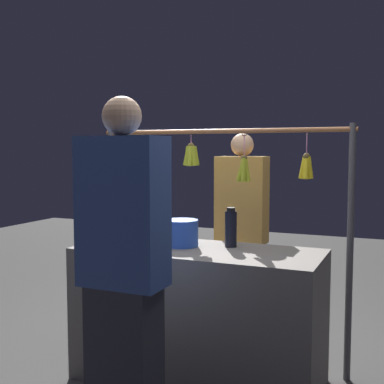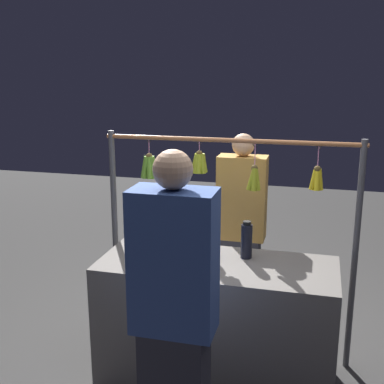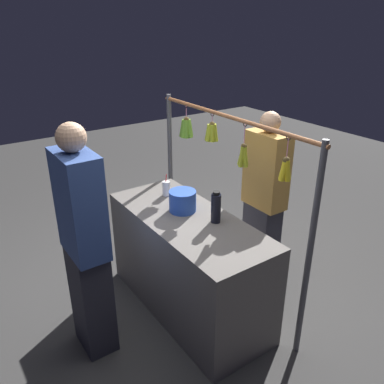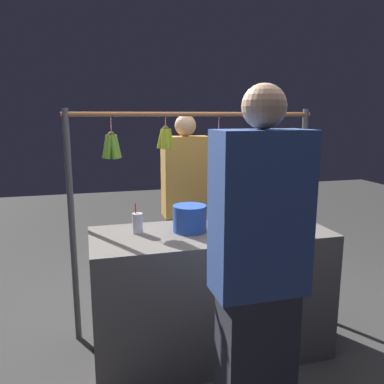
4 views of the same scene
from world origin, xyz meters
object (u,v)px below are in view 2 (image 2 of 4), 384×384
object	(u,v)px
water_bottle	(247,240)
drink_cup	(153,243)
blue_bucket	(199,247)
customer_person	(174,323)
vendor_person	(241,234)

from	to	relation	value
water_bottle	drink_cup	bearing A→B (deg)	5.02
water_bottle	blue_bucket	xyz separation A→B (m)	(0.31, 0.11, -0.04)
blue_bucket	drink_cup	distance (m)	0.34
drink_cup	customer_person	world-z (taller)	customer_person
vendor_person	customer_person	distance (m)	1.65
blue_bucket	customer_person	distance (m)	0.88
blue_bucket	vendor_person	distance (m)	0.80
water_bottle	drink_cup	distance (m)	0.65
drink_cup	customer_person	size ratio (longest dim) A/B	0.11
water_bottle	customer_person	xyz separation A→B (m)	(0.22, 0.98, -0.12)
water_bottle	drink_cup	size ratio (longest dim) A/B	1.32
water_bottle	blue_bucket	size ratio (longest dim) A/B	1.16
water_bottle	vendor_person	distance (m)	0.70
blue_bucket	vendor_person	world-z (taller)	vendor_person
customer_person	water_bottle	bearing A→B (deg)	-102.54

